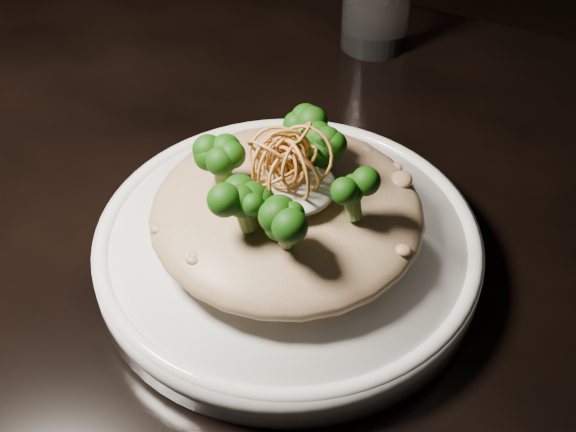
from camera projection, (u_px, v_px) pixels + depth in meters
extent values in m
cube|color=black|center=(333.00, 248.00, 0.70)|extent=(1.10, 0.80, 0.04)
cylinder|color=black|center=(132.00, 186.00, 1.33)|extent=(0.05, 0.05, 0.71)
cylinder|color=white|center=(288.00, 250.00, 0.65)|extent=(0.31, 0.31, 0.03)
ellipsoid|color=brown|center=(287.00, 212.00, 0.63)|extent=(0.22, 0.22, 0.05)
ellipsoid|color=silver|center=(292.00, 186.00, 0.60)|extent=(0.07, 0.07, 0.02)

